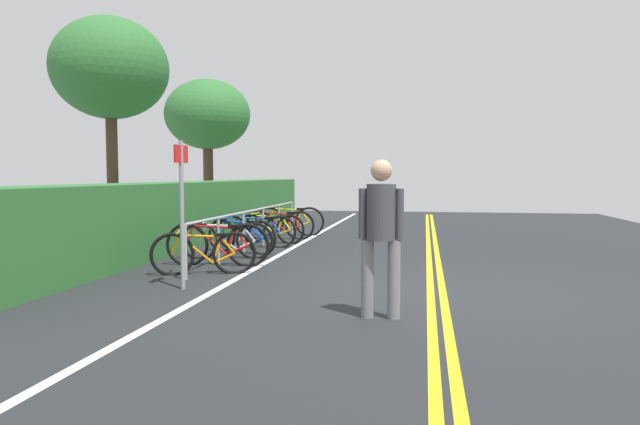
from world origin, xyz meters
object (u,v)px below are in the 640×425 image
(bicycle_1, at_px, (217,244))
(bicycle_2, at_px, (227,240))
(bicycle_4, at_px, (256,232))
(bicycle_3, at_px, (241,236))
(bicycle_0, at_px, (204,253))
(sign_post_near, at_px, (182,199))
(bike_rack, at_px, (254,220))
(bicycle_6, at_px, (280,225))
(pedestrian, at_px, (381,227))
(tree_far_right, at_px, (208,115))
(bicycle_5, at_px, (271,228))
(tree_mid, at_px, (110,70))
(bicycle_7, at_px, (290,221))

(bicycle_1, xyz_separation_m, bicycle_2, (0.82, 0.11, -0.03))
(bicycle_4, bearing_deg, bicycle_3, 175.05)
(bicycle_0, xyz_separation_m, sign_post_near, (-1.17, -0.16, 0.90))
(bike_rack, bearing_deg, bicycle_6, -0.83)
(pedestrian, relative_size, tree_far_right, 0.35)
(bicycle_5, relative_size, tree_mid, 0.32)
(bicycle_3, xyz_separation_m, bicycle_7, (3.41, -0.18, 0.03))
(bicycle_6, height_order, tree_far_right, tree_far_right)
(bicycle_2, height_order, pedestrian, pedestrian)
(bicycle_5, height_order, tree_mid, tree_mid)
(bicycle_0, xyz_separation_m, bicycle_5, (4.27, 0.07, -0.00))
(bicycle_4, distance_m, tree_far_right, 9.15)
(bicycle_5, bearing_deg, tree_mid, 102.39)
(bicycle_7, bearing_deg, tree_mid, 124.32)
(tree_mid, bearing_deg, bicycle_7, -55.68)
(bicycle_5, xyz_separation_m, sign_post_near, (-5.44, -0.23, 0.90))
(bicycle_2, height_order, sign_post_near, sign_post_near)
(bicycle_1, bearing_deg, bicycle_7, -0.89)
(bicycle_3, bearing_deg, tree_mid, 73.69)
(bicycle_1, bearing_deg, bicycle_0, -173.59)
(bicycle_6, height_order, pedestrian, pedestrian)
(bicycle_4, bearing_deg, tree_mid, 87.15)
(tree_mid, bearing_deg, bicycle_4, -92.85)
(pedestrian, height_order, tree_far_right, tree_far_right)
(bicycle_3, distance_m, bicycle_7, 3.42)
(bicycle_6, bearing_deg, tree_far_right, 35.30)
(bike_rack, distance_m, bicycle_0, 2.99)
(bicycle_5, height_order, tree_far_right, tree_far_right)
(bicycle_2, height_order, bicycle_3, bicycle_2)
(bicycle_0, bearing_deg, bicycle_4, 2.27)
(bicycle_0, distance_m, bicycle_3, 2.52)
(bicycle_7, height_order, tree_mid, tree_mid)
(bicycle_2, relative_size, bicycle_5, 1.03)
(sign_post_near, bearing_deg, bicycle_0, 7.94)
(bicycle_2, xyz_separation_m, bicycle_5, (2.57, -0.14, -0.01))
(bicycle_2, distance_m, pedestrian, 5.14)
(bicycle_4, height_order, bicycle_5, bicycle_4)
(bicycle_5, bearing_deg, tree_far_right, 31.84)
(bicycle_2, distance_m, bicycle_6, 3.36)
(bicycle_4, height_order, bicycle_7, bicycle_7)
(bike_rack, xyz_separation_m, pedestrian, (-5.26, -3.05, 0.37))
(bicycle_6, bearing_deg, bicycle_5, 178.59)
(bicycle_3, distance_m, tree_far_right, 9.80)
(bicycle_5, bearing_deg, bicycle_6, -1.41)
(bicycle_1, xyz_separation_m, bicycle_7, (5.06, -0.08, 0.00))
(bicycle_5, xyz_separation_m, bicycle_6, (0.78, -0.02, 0.01))
(bicycle_6, bearing_deg, tree_mid, 113.76)
(bicycle_3, bearing_deg, bicycle_6, -3.43)
(bicycle_2, bearing_deg, bicycle_6, -2.69)
(bike_rack, xyz_separation_m, bicycle_3, (-0.45, 0.12, -0.29))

